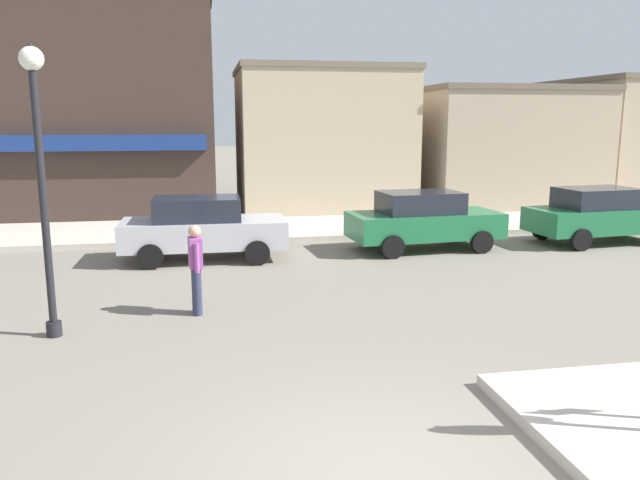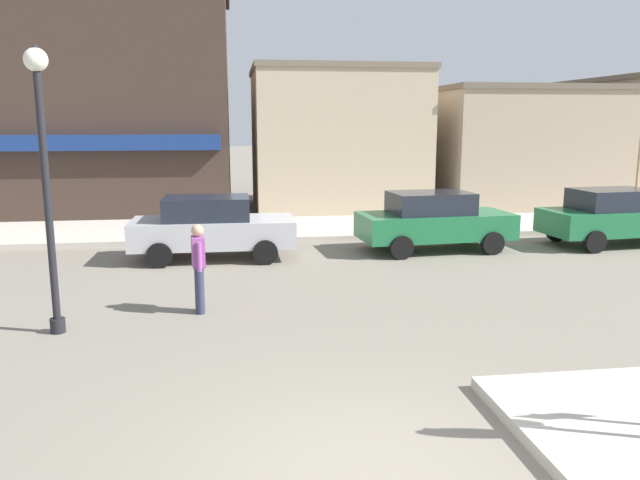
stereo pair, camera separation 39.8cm
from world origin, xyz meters
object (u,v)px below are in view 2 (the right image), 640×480
Objects in this scene: parked_car_nearest at (212,227)px; parked_car_second at (434,220)px; lamp_post at (43,150)px; parked_car_third at (615,216)px; pedestrian_crossing_near at (199,265)px.

parked_car_nearest is 5.80m from parked_car_second.
lamp_post is 1.10× the size of parked_car_second.
lamp_post reaches higher than parked_car_second.
parked_car_nearest is (2.35, 5.28, -2.15)m from lamp_post.
parked_car_nearest is at bearing -178.02° from parked_car_second.
parked_car_third is 12.03m from pedestrian_crossing_near.
pedestrian_crossing_near is at bearing -91.23° from parked_car_nearest.
parked_car_nearest is at bearing 66.04° from lamp_post.
pedestrian_crossing_near is (2.25, 0.79, -2.09)m from lamp_post.
pedestrian_crossing_near is (-0.10, -4.49, 0.06)m from parked_car_nearest.
parked_car_nearest is 10.98m from parked_car_third.
pedestrian_crossing_near reaches higher than parked_car_nearest.
lamp_post is at bearing -113.96° from parked_car_nearest.
pedestrian_crossing_near is at bearing 19.36° from lamp_post.
lamp_post is at bearing -160.64° from pedestrian_crossing_near.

